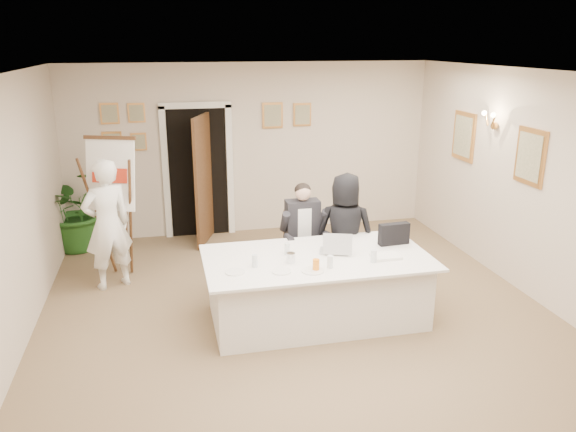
# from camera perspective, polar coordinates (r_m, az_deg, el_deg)

# --- Properties ---
(floor) EXTENTS (7.00, 7.00, 0.00)m
(floor) POSITION_cam_1_polar(r_m,az_deg,el_deg) (6.56, 1.56, -11.00)
(floor) COLOR brown
(floor) RESTS_ON ground
(ceiling) EXTENTS (6.00, 7.00, 0.02)m
(ceiling) POSITION_cam_1_polar(r_m,az_deg,el_deg) (5.78, 1.79, 14.23)
(ceiling) COLOR white
(ceiling) RESTS_ON wall_back
(wall_back) EXTENTS (6.00, 0.10, 2.80)m
(wall_back) POSITION_cam_1_polar(r_m,az_deg,el_deg) (9.36, -3.69, 6.77)
(wall_back) COLOR beige
(wall_back) RESTS_ON floor
(wall_front) EXTENTS (6.00, 0.10, 2.80)m
(wall_front) POSITION_cam_1_polar(r_m,az_deg,el_deg) (3.07, 18.97, -17.77)
(wall_front) COLOR beige
(wall_front) RESTS_ON floor
(wall_left) EXTENTS (0.10, 7.00, 2.80)m
(wall_left) POSITION_cam_1_polar(r_m,az_deg,el_deg) (6.05, -27.06, -1.08)
(wall_left) COLOR beige
(wall_left) RESTS_ON floor
(wall_right) EXTENTS (0.10, 7.00, 2.80)m
(wall_right) POSITION_cam_1_polar(r_m,az_deg,el_deg) (7.34, 24.99, 2.20)
(wall_right) COLOR beige
(wall_right) RESTS_ON floor
(doorway) EXTENTS (1.14, 0.86, 2.20)m
(doorway) POSITION_cam_1_polar(r_m,az_deg,el_deg) (9.16, -8.94, 4.09)
(doorway) COLOR black
(doorway) RESTS_ON floor
(pictures_back_wall) EXTENTS (3.40, 0.06, 0.80)m
(pictures_back_wall) POSITION_cam_1_polar(r_m,az_deg,el_deg) (9.17, -8.72, 9.24)
(pictures_back_wall) COLOR #D59449
(pictures_back_wall) RESTS_ON wall_back
(pictures_right_wall) EXTENTS (0.06, 2.20, 0.80)m
(pictures_right_wall) POSITION_cam_1_polar(r_m,az_deg,el_deg) (8.21, 20.13, 6.74)
(pictures_right_wall) COLOR #D59449
(pictures_right_wall) RESTS_ON wall_right
(wall_sconce) EXTENTS (0.20, 0.30, 0.24)m
(wall_sconce) POSITION_cam_1_polar(r_m,az_deg,el_deg) (8.12, 19.96, 9.16)
(wall_sconce) COLOR #AF7B38
(wall_sconce) RESTS_ON wall_right
(conference_table) EXTENTS (2.56, 1.37, 0.78)m
(conference_table) POSITION_cam_1_polar(r_m,az_deg,el_deg) (6.54, 2.91, -7.25)
(conference_table) COLOR white
(conference_table) RESTS_ON floor
(seated_man) EXTENTS (0.72, 0.75, 1.39)m
(seated_man) POSITION_cam_1_polar(r_m,az_deg,el_deg) (7.36, 1.56, -1.85)
(seated_man) COLOR black
(seated_man) RESTS_ON floor
(flip_chart) EXTENTS (0.69, 0.53, 1.90)m
(flip_chart) POSITION_cam_1_polar(r_m,az_deg,el_deg) (7.94, -16.90, 0.23)
(flip_chart) COLOR #361F11
(flip_chart) RESTS_ON floor
(standing_man) EXTENTS (0.74, 0.63, 1.72)m
(standing_man) POSITION_cam_1_polar(r_m,az_deg,el_deg) (7.57, -17.88, -0.84)
(standing_man) COLOR white
(standing_man) RESTS_ON floor
(standing_woman) EXTENTS (0.88, 0.72, 1.54)m
(standing_woman) POSITION_cam_1_polar(r_m,az_deg,el_deg) (7.25, 5.81, -1.62)
(standing_woman) COLOR black
(standing_woman) RESTS_ON floor
(potted_palm) EXTENTS (1.51, 1.46, 1.28)m
(potted_palm) POSITION_cam_1_polar(r_m,az_deg,el_deg) (9.23, -20.70, 0.65)
(potted_palm) COLOR #20531B
(potted_palm) RESTS_ON floor
(laptop) EXTENTS (0.43, 0.44, 0.28)m
(laptop) POSITION_cam_1_polar(r_m,az_deg,el_deg) (6.50, 4.73, -2.50)
(laptop) COLOR #B7BABC
(laptop) RESTS_ON conference_table
(laptop_bag) EXTENTS (0.38, 0.13, 0.26)m
(laptop_bag) POSITION_cam_1_polar(r_m,az_deg,el_deg) (6.84, 10.71, -1.80)
(laptop_bag) COLOR black
(laptop_bag) RESTS_ON conference_table
(paper_stack) EXTENTS (0.33, 0.23, 0.03)m
(paper_stack) POSITION_cam_1_polar(r_m,az_deg,el_deg) (6.44, 9.90, -4.06)
(paper_stack) COLOR white
(paper_stack) RESTS_ON conference_table
(plate_left) EXTENTS (0.27, 0.27, 0.01)m
(plate_left) POSITION_cam_1_polar(r_m,az_deg,el_deg) (5.98, -5.40, -5.69)
(plate_left) COLOR white
(plate_left) RESTS_ON conference_table
(plate_mid) EXTENTS (0.23, 0.23, 0.01)m
(plate_mid) POSITION_cam_1_polar(r_m,az_deg,el_deg) (5.97, -0.68, -5.65)
(plate_mid) COLOR white
(plate_mid) RESTS_ON conference_table
(plate_near) EXTENTS (0.29, 0.29, 0.01)m
(plate_near) POSITION_cam_1_polar(r_m,az_deg,el_deg) (5.99, 2.53, -5.58)
(plate_near) COLOR white
(plate_near) RESTS_ON conference_table
(glass_a) EXTENTS (0.06, 0.06, 0.14)m
(glass_a) POSITION_cam_1_polar(r_m,az_deg,el_deg) (6.09, -3.40, -4.57)
(glass_a) COLOR silver
(glass_a) RESTS_ON conference_table
(glass_b) EXTENTS (0.07, 0.07, 0.14)m
(glass_b) POSITION_cam_1_polar(r_m,az_deg,el_deg) (6.07, 4.30, -4.66)
(glass_b) COLOR silver
(glass_b) RESTS_ON conference_table
(glass_c) EXTENTS (0.08, 0.08, 0.14)m
(glass_c) POSITION_cam_1_polar(r_m,az_deg,el_deg) (6.27, 8.69, -4.07)
(glass_c) COLOR silver
(glass_c) RESTS_ON conference_table
(glass_d) EXTENTS (0.07, 0.07, 0.14)m
(glass_d) POSITION_cam_1_polar(r_m,az_deg,el_deg) (6.41, -0.07, -3.37)
(glass_d) COLOR silver
(glass_d) RESTS_ON conference_table
(oj_glass) EXTENTS (0.08, 0.08, 0.13)m
(oj_glass) POSITION_cam_1_polar(r_m,az_deg,el_deg) (5.99, 2.87, -5.01)
(oj_glass) COLOR orange
(oj_glass) RESTS_ON conference_table
(steel_jug) EXTENTS (0.11, 0.11, 0.11)m
(steel_jug) POSITION_cam_1_polar(r_m,az_deg,el_deg) (6.20, 0.29, -4.26)
(steel_jug) COLOR silver
(steel_jug) RESTS_ON conference_table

